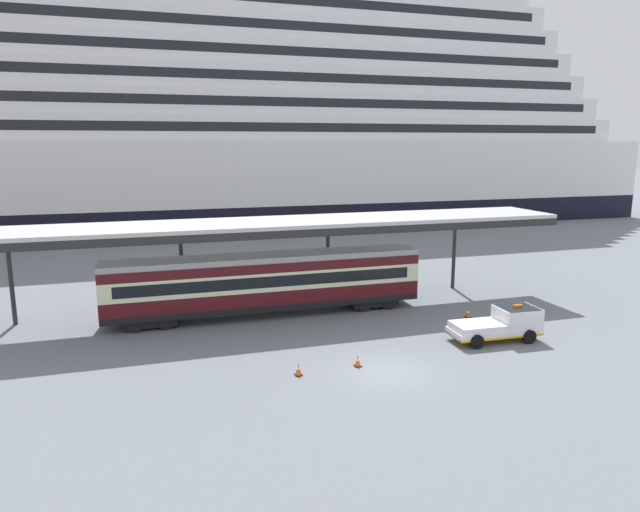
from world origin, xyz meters
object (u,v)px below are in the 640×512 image
at_px(traffic_cone_near, 298,369).
at_px(service_truck, 502,323).
at_px(traffic_cone_mid, 358,361).
at_px(traffic_cone_far, 468,313).
at_px(cruise_ship, 217,118).
at_px(train_carriage, 266,282).

bearing_deg(traffic_cone_near, service_truck, 7.00).
relative_size(traffic_cone_near, traffic_cone_mid, 0.99).
bearing_deg(traffic_cone_far, traffic_cone_near, -155.71).
xyz_separation_m(service_truck, traffic_cone_near, (-12.68, -1.56, -0.69)).
height_order(cruise_ship, traffic_cone_mid, cruise_ship).
distance_m(service_truck, traffic_cone_far, 4.44).
bearing_deg(train_carriage, cruise_ship, 86.24).
relative_size(service_truck, traffic_cone_mid, 8.55).
height_order(cruise_ship, train_carriage, cruise_ship).
height_order(train_carriage, traffic_cone_mid, train_carriage).
relative_size(cruise_ship, traffic_cone_mid, 199.17).
distance_m(service_truck, traffic_cone_near, 12.79).
relative_size(train_carriage, traffic_cone_mid, 33.36).
height_order(cruise_ship, traffic_cone_far, cruise_ship).
distance_m(train_carriage, service_truck, 14.94).
height_order(traffic_cone_near, traffic_cone_mid, traffic_cone_mid).
bearing_deg(traffic_cone_near, cruise_ship, 86.30).
distance_m(traffic_cone_near, traffic_cone_mid, 3.21).
bearing_deg(cruise_ship, traffic_cone_far, -78.96).
bearing_deg(traffic_cone_mid, service_truck, 8.08).
relative_size(cruise_ship, train_carriage, 5.97).
height_order(train_carriage, traffic_cone_near, train_carriage).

